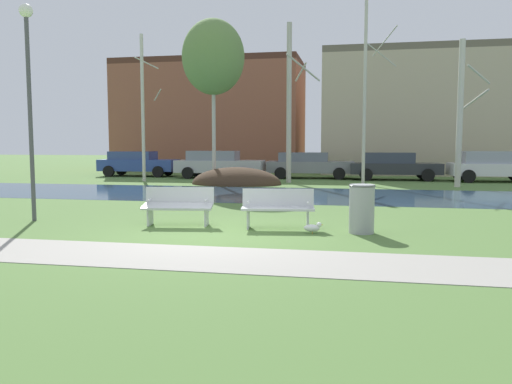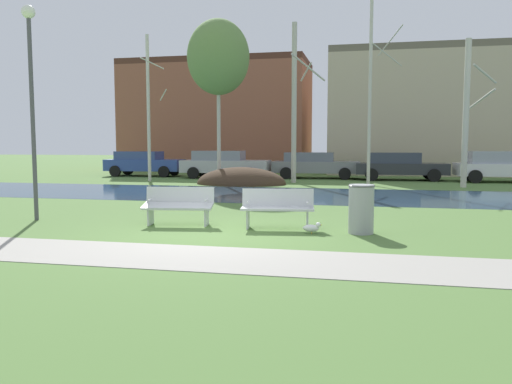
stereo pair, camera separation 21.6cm
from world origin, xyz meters
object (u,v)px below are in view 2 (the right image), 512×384
parked_sedan_second_silver (224,164)px  parked_suv_fifth_white (498,166)px  trash_bin (361,208)px  streetlamp (31,77)px  bench_right (278,207)px  bench_left (179,205)px  parked_van_nearest_blue (144,163)px  seagull (312,228)px  parked_wagon_fourth_dark (399,166)px  parked_hatch_third_grey (314,164)px

parked_sedan_second_silver → parked_suv_fifth_white: 13.95m
trash_bin → parked_sedan_second_silver: size_ratio=0.21×
streetlamp → parked_sedan_second_silver: streetlamp is taller
bench_right → parked_sedan_second_silver: bearing=109.8°
bench_left → parked_van_nearest_blue: bearing=117.0°
seagull → parked_wagon_fourth_dark: 17.09m
trash_bin → parked_suv_fifth_white: (6.40, 16.18, 0.26)m
bench_left → parked_suv_fifth_white: parked_suv_fifth_white is taller
parked_van_nearest_blue → parked_sedan_second_silver: bearing=-8.1°
parked_hatch_third_grey → parked_wagon_fourth_dark: parked_wagon_fourth_dark is taller
parked_van_nearest_blue → parked_sedan_second_silver: parked_sedan_second_silver is taller
bench_left → trash_bin: 4.15m
bench_left → seagull: (3.14, -0.55, -0.34)m
trash_bin → parked_wagon_fourth_dark: 16.66m
bench_right → streetlamp: (-6.01, -0.04, 2.99)m
streetlamp → parked_sedan_second_silver: 16.22m
streetlamp → bench_right: bearing=0.4°
parked_hatch_third_grey → parked_sedan_second_silver: bearing=-169.7°
parked_van_nearest_blue → parked_hatch_third_grey: parked_van_nearest_blue is taller
parked_hatch_third_grey → parked_suv_fifth_white: 9.13m
parked_sedan_second_silver → parked_suv_fifth_white: parked_suv_fifth_white is taller
parked_suv_fifth_white → parked_van_nearest_blue: bearing=177.8°
bench_right → seagull: bench_right is taller
bench_right → parked_suv_fifth_white: size_ratio=0.40×
bench_left → seagull: bench_left is taller
parked_suv_fifth_white → streetlamp: bearing=-131.7°
parked_hatch_third_grey → parked_suv_fifth_white: bearing=-5.7°
streetlamp → parked_suv_fifth_white: streetlamp is taller
parked_suv_fifth_white → bench_right: bearing=-117.3°
trash_bin → seagull: size_ratio=2.52×
seagull → parked_hatch_third_grey: parked_hatch_third_grey is taller
bench_left → parked_suv_fifth_white: bearing=56.5°
parked_hatch_third_grey → parked_wagon_fourth_dark: size_ratio=1.02×
parked_suv_fifth_white → parked_hatch_third_grey: bearing=174.3°
trash_bin → streetlamp: (-7.83, 0.21, 2.93)m
bench_right → parked_sedan_second_silver: parked_sedan_second_silver is taller
bench_right → parked_van_nearest_blue: size_ratio=0.37×
bench_left → streetlamp: (-3.69, -0.04, 2.99)m
parked_van_nearest_blue → seagull: bearing=-56.0°
bench_right → parked_wagon_fourth_dark: parked_wagon_fourth_dark is taller
trash_bin → parked_hatch_third_grey: bearing=98.9°
bench_left → parked_sedan_second_silver: size_ratio=0.34×
bench_left → parked_hatch_third_grey: bearing=85.1°
parked_van_nearest_blue → trash_bin: bearing=-53.3°
bench_left → trash_bin: bearing=-3.5°
streetlamp → parked_wagon_fourth_dark: size_ratio=1.11×
streetlamp → parked_van_nearest_blue: streetlamp is taller
streetlamp → trash_bin: bearing=-1.6°
bench_left → seagull: 3.21m
parked_van_nearest_blue → parked_suv_fifth_white: 19.03m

